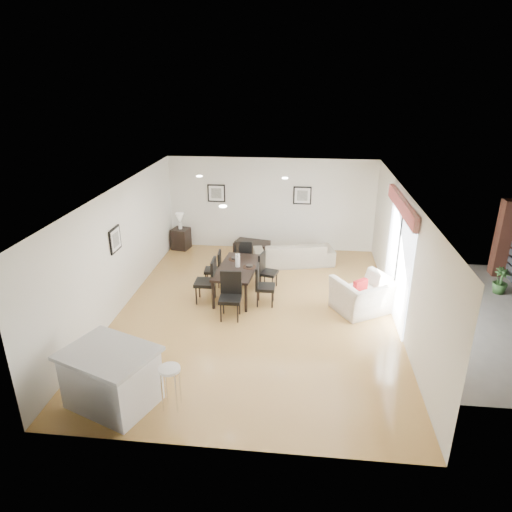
# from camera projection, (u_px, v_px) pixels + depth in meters

# --- Properties ---
(ground) EXTENTS (8.00, 8.00, 0.00)m
(ground) POSITION_uv_depth(u_px,v_px,m) (256.00, 311.00, 10.09)
(ground) COLOR tan
(ground) RESTS_ON ground
(wall_back) EXTENTS (6.00, 0.04, 2.70)m
(wall_back) POSITION_uv_depth(u_px,v_px,m) (271.00, 204.00, 13.28)
(wall_back) COLOR silver
(wall_back) RESTS_ON ground
(wall_front) EXTENTS (6.00, 0.04, 2.70)m
(wall_front) POSITION_uv_depth(u_px,v_px,m) (223.00, 369.00, 5.90)
(wall_front) COLOR silver
(wall_front) RESTS_ON ground
(wall_left) EXTENTS (0.04, 8.00, 2.70)m
(wall_left) POSITION_uv_depth(u_px,v_px,m) (119.00, 249.00, 9.89)
(wall_left) COLOR silver
(wall_left) RESTS_ON ground
(wall_right) EXTENTS (0.04, 8.00, 2.70)m
(wall_right) POSITION_uv_depth(u_px,v_px,m) (402.00, 261.00, 9.29)
(wall_right) COLOR silver
(wall_right) RESTS_ON ground
(ceiling) EXTENTS (6.00, 8.00, 0.02)m
(ceiling) POSITION_uv_depth(u_px,v_px,m) (256.00, 192.00, 9.09)
(ceiling) COLOR white
(ceiling) RESTS_ON wall_back
(sofa) EXTENTS (2.30, 1.32, 0.63)m
(sofa) POSITION_uv_depth(u_px,v_px,m) (294.00, 253.00, 12.50)
(sofa) COLOR #A29783
(sofa) RESTS_ON ground
(armchair) EXTENTS (1.57, 1.52, 0.78)m
(armchair) POSITION_uv_depth(u_px,v_px,m) (364.00, 295.00, 9.97)
(armchair) COLOR silver
(armchair) RESTS_ON ground
(courtyard_plant_b) EXTENTS (0.41, 0.41, 0.63)m
(courtyard_plant_b) POSITION_uv_depth(u_px,v_px,m) (500.00, 281.00, 10.83)
(courtyard_plant_b) COLOR #2F5223
(courtyard_plant_b) RESTS_ON ground
(dining_table) EXTENTS (1.01, 1.79, 0.72)m
(dining_table) POSITION_uv_depth(u_px,v_px,m) (238.00, 269.00, 10.64)
(dining_table) COLOR black
(dining_table) RESTS_ON ground
(dining_chair_wnear) EXTENTS (0.48, 0.48, 1.04)m
(dining_chair_wnear) POSITION_uv_depth(u_px,v_px,m) (209.00, 278.00, 10.33)
(dining_chair_wnear) COLOR black
(dining_chair_wnear) RESTS_ON ground
(dining_chair_wfar) EXTENTS (0.43, 0.43, 0.89)m
(dining_chair_wfar) POSITION_uv_depth(u_px,v_px,m) (216.00, 267.00, 11.16)
(dining_chair_wfar) COLOR black
(dining_chair_wfar) RESTS_ON ground
(dining_chair_enear) EXTENTS (0.43, 0.43, 0.94)m
(dining_chair_enear) POSITION_uv_depth(u_px,v_px,m) (262.00, 283.00, 10.23)
(dining_chair_enear) COLOR black
(dining_chair_enear) RESTS_ON ground
(dining_chair_efar) EXTENTS (0.49, 0.49, 0.89)m
(dining_chair_efar) POSITION_uv_depth(u_px,v_px,m) (266.00, 269.00, 11.05)
(dining_chair_efar) COLOR black
(dining_chair_efar) RESTS_ON ground
(dining_chair_head) EXTENTS (0.47, 0.47, 1.02)m
(dining_chair_head) POSITION_uv_depth(u_px,v_px,m) (231.00, 292.00, 9.70)
(dining_chair_head) COLOR black
(dining_chair_head) RESTS_ON ground
(dining_chair_foot) EXTENTS (0.45, 0.45, 0.99)m
(dining_chair_foot) POSITION_uv_depth(u_px,v_px,m) (244.00, 256.00, 11.66)
(dining_chair_foot) COLOR black
(dining_chair_foot) RESTS_ON ground
(vase) EXTENTS (0.72, 1.17, 0.66)m
(vase) POSITION_uv_depth(u_px,v_px,m) (238.00, 255.00, 10.51)
(vase) COLOR white
(vase) RESTS_ON dining_table
(coffee_table) EXTENTS (1.07, 0.78, 0.38)m
(coffee_table) POSITION_uv_depth(u_px,v_px,m) (252.00, 248.00, 13.22)
(coffee_table) COLOR black
(coffee_table) RESTS_ON ground
(side_table) EXTENTS (0.55, 0.55, 0.63)m
(side_table) POSITION_uv_depth(u_px,v_px,m) (181.00, 239.00, 13.61)
(side_table) COLOR black
(side_table) RESTS_ON ground
(table_lamp) EXTENTS (0.25, 0.25, 0.47)m
(table_lamp) POSITION_uv_depth(u_px,v_px,m) (180.00, 219.00, 13.38)
(table_lamp) COLOR white
(table_lamp) RESTS_ON side_table
(cushion) EXTENTS (0.34, 0.32, 0.35)m
(cushion) POSITION_uv_depth(u_px,v_px,m) (360.00, 288.00, 9.79)
(cushion) COLOR maroon
(cushion) RESTS_ON armchair
(kitchen_island) EXTENTS (1.66, 1.49, 0.96)m
(kitchen_island) POSITION_uv_depth(u_px,v_px,m) (111.00, 377.00, 7.12)
(kitchen_island) COLOR silver
(kitchen_island) RESTS_ON ground
(bar_stool) EXTENTS (0.34, 0.34, 0.74)m
(bar_stool) POSITION_uv_depth(u_px,v_px,m) (170.00, 373.00, 6.97)
(bar_stool) COLOR white
(bar_stool) RESTS_ON ground
(framed_print_back_left) EXTENTS (0.52, 0.04, 0.52)m
(framed_print_back_left) POSITION_uv_depth(u_px,v_px,m) (216.00, 193.00, 13.30)
(framed_print_back_left) COLOR black
(framed_print_back_left) RESTS_ON wall_back
(framed_print_back_right) EXTENTS (0.52, 0.04, 0.52)m
(framed_print_back_right) POSITION_uv_depth(u_px,v_px,m) (302.00, 195.00, 13.05)
(framed_print_back_right) COLOR black
(framed_print_back_right) RESTS_ON wall_back
(framed_print_left_wall) EXTENTS (0.04, 0.52, 0.52)m
(framed_print_left_wall) POSITION_uv_depth(u_px,v_px,m) (115.00, 240.00, 9.59)
(framed_print_left_wall) COLOR black
(framed_print_left_wall) RESTS_ON wall_left
(sliding_door) EXTENTS (0.12, 2.70, 2.57)m
(sliding_door) POSITION_uv_depth(u_px,v_px,m) (399.00, 241.00, 9.45)
(sliding_door) COLOR white
(sliding_door) RESTS_ON wall_right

